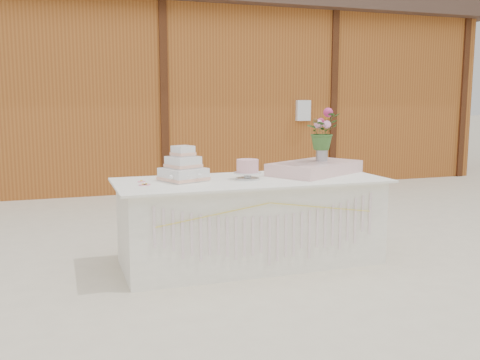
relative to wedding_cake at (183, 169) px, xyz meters
name	(u,v)px	position (x,y,z in m)	size (l,w,h in m)	color
ground	(251,262)	(0.59, -0.10, -0.87)	(80.00, 80.00, 0.00)	beige
barn	(144,90)	(0.58, 5.90, 0.80)	(12.60, 4.60, 3.30)	#96541F
cake_table	(251,221)	(0.59, -0.10, -0.49)	(2.40, 1.00, 0.77)	white
wedding_cake	(183,169)	(0.00, 0.00, 0.00)	(0.44, 0.44, 0.31)	silver
pink_cake_stand	(248,168)	(0.56, -0.10, 0.00)	(0.25, 0.25, 0.18)	silver
satin_runner	(315,168)	(1.29, 0.03, -0.05)	(0.90, 0.52, 0.11)	beige
flower_vase	(322,153)	(1.40, 0.11, 0.09)	(0.12, 0.12, 0.16)	#A3A4A8
bouquet	(322,126)	(1.40, 0.11, 0.35)	(0.32, 0.28, 0.36)	#335E25
loose_flowers	(137,182)	(-0.40, -0.02, -0.10)	(0.14, 0.34, 0.02)	pink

